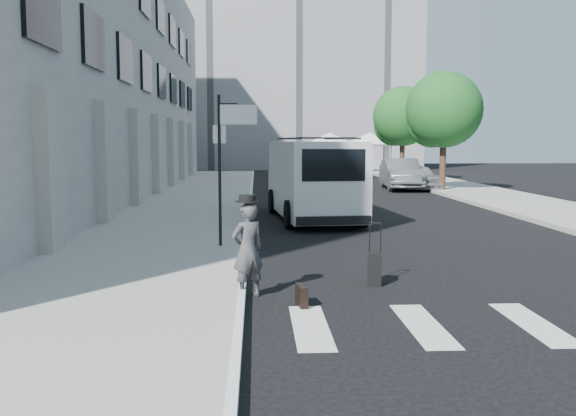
{
  "coord_description": "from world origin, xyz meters",
  "views": [
    {
      "loc": [
        -1.75,
        -11.75,
        2.62
      ],
      "look_at": [
        -1.14,
        0.63,
        1.3
      ],
      "focal_mm": 40.0,
      "sensor_mm": 36.0,
      "label": 1
    }
  ],
  "objects": [
    {
      "name": "ground",
      "position": [
        0.0,
        0.0,
        0.0
      ],
      "size": [
        120.0,
        120.0,
        0.0
      ],
      "primitive_type": "plane",
      "color": "black",
      "rests_on": "ground"
    },
    {
      "name": "sidewalk_left",
      "position": [
        -4.25,
        16.0,
        0.07
      ],
      "size": [
        4.5,
        48.0,
        0.15
      ],
      "primitive_type": "cube",
      "color": "gray",
      "rests_on": "ground"
    },
    {
      "name": "sidewalk_right",
      "position": [
        9.0,
        20.0,
        0.07
      ],
      "size": [
        4.0,
        56.0,
        0.15
      ],
      "primitive_type": "cube",
      "color": "gray",
      "rests_on": "ground"
    },
    {
      "name": "building_left",
      "position": [
        -11.5,
        18.0,
        6.0
      ],
      "size": [
        10.0,
        44.0,
        12.0
      ],
      "primitive_type": "cube",
      "color": "gray",
      "rests_on": "ground"
    },
    {
      "name": "building_far",
      "position": [
        2.0,
        50.0,
        12.5
      ],
      "size": [
        22.0,
        12.0,
        25.0
      ],
      "primitive_type": "cube",
      "color": "slate",
      "rests_on": "ground"
    },
    {
      "name": "sign_pole",
      "position": [
        -2.36,
        3.2,
        2.65
      ],
      "size": [
        1.03,
        0.07,
        3.5
      ],
      "color": "black",
      "rests_on": "sidewalk_left"
    },
    {
      "name": "tree_near",
      "position": [
        7.5,
        20.15,
        3.97
      ],
      "size": [
        3.8,
        3.83,
        6.03
      ],
      "color": "black",
      "rests_on": "ground"
    },
    {
      "name": "tree_far",
      "position": [
        7.5,
        29.15,
        3.97
      ],
      "size": [
        3.8,
        3.83,
        6.03
      ],
      "color": "black",
      "rests_on": "ground"
    },
    {
      "name": "tent_left",
      "position": [
        4.0,
        38.0,
        2.71
      ],
      "size": [
        4.0,
        4.0,
        3.2
      ],
      "color": "black",
      "rests_on": "ground"
    },
    {
      "name": "tent_right",
      "position": [
        7.2,
        38.5,
        2.71
      ],
      "size": [
        4.0,
        4.0,
        3.2
      ],
      "color": "black",
      "rests_on": "ground"
    },
    {
      "name": "businessman",
      "position": [
        -1.9,
        -1.23,
        0.8
      ],
      "size": [
        0.7,
        0.62,
        1.6
      ],
      "primitive_type": "imported",
      "rotation": [
        0.0,
        0.0,
        3.67
      ],
      "color": "#3D3D40",
      "rests_on": "ground"
    },
    {
      "name": "briefcase",
      "position": [
        -1.05,
        -1.88,
        0.17
      ],
      "size": [
        0.18,
        0.45,
        0.34
      ],
      "primitive_type": "cube",
      "rotation": [
        0.0,
        0.0,
        0.14
      ],
      "color": "black",
      "rests_on": "ground"
    },
    {
      "name": "suitcase",
      "position": [
        0.39,
        -0.39,
        0.3
      ],
      "size": [
        0.32,
        0.44,
        1.12
      ],
      "rotation": [
        0.0,
        0.0,
        -0.19
      ],
      "color": "black",
      "rests_on": "ground"
    },
    {
      "name": "cargo_van",
      "position": [
        0.12,
        9.4,
        1.32
      ],
      "size": [
        2.91,
        7.05,
        2.57
      ],
      "rotation": [
        0.0,
        0.0,
        0.09
      ],
      "color": "silver",
      "rests_on": "ground"
    },
    {
      "name": "parked_car_a",
      "position": [
        6.8,
        21.7,
        0.67
      ],
      "size": [
        1.76,
        4.02,
        1.35
      ],
      "primitive_type": "imported",
      "rotation": [
        0.0,
        0.0,
        0.04
      ],
      "color": "#999CA0",
      "rests_on": "ground"
    },
    {
      "name": "parked_car_b",
      "position": [
        5.93,
        21.93,
        0.82
      ],
      "size": [
        2.07,
        5.08,
        1.64
      ],
      "primitive_type": "imported",
      "rotation": [
        0.0,
        0.0,
        -0.07
      ],
      "color": "#575A5F",
      "rests_on": "ground"
    },
    {
      "name": "parked_car_c",
      "position": [
        5.0,
        33.3,
        0.73
      ],
      "size": [
        2.11,
        5.04,
        1.45
      ],
      "primitive_type": "imported",
      "rotation": [
        0.0,
        0.0,
        0.01
      ],
      "color": "#AAABB2",
      "rests_on": "ground"
    }
  ]
}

